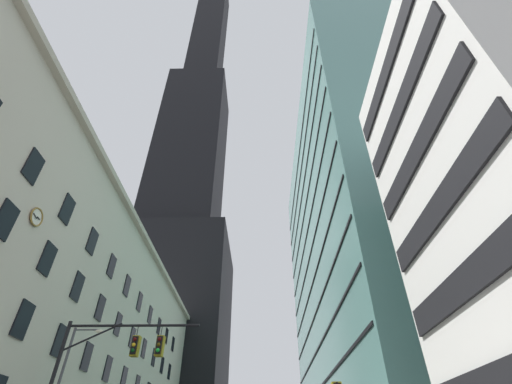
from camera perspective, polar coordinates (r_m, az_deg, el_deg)
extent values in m
cube|color=beige|center=(48.05, -30.97, -19.43)|extent=(17.83, 64.41, 24.42)
cube|color=#B2A893|center=(48.36, -17.20, -8.04)|extent=(0.70, 64.41, 0.60)
cube|color=black|center=(27.50, -33.81, -16.93)|extent=(0.14, 1.40, 2.20)
cube|color=black|center=(31.64, -29.42, -20.44)|extent=(0.14, 1.40, 2.20)
cube|color=black|center=(36.00, -25.93, -23.05)|extent=(0.14, 1.40, 2.20)
cube|color=black|center=(40.51, -23.11, -25.02)|extent=(0.14, 1.40, 2.20)
cube|color=black|center=(45.12, -20.80, -26.56)|extent=(0.14, 1.40, 2.20)
cube|color=black|center=(25.24, -35.75, -3.71)|extent=(0.14, 1.40, 2.20)
cube|color=black|center=(28.85, -30.95, -9.33)|extent=(0.14, 1.40, 2.20)
cube|color=black|center=(32.82, -27.16, -13.60)|extent=(0.14, 1.40, 2.20)
cube|color=black|center=(37.04, -24.12, -16.89)|extent=(0.14, 1.40, 2.20)
cube|color=black|center=(41.43, -21.64, -19.46)|extent=(0.14, 1.40, 2.20)
cube|color=black|center=(45.95, -19.58, -21.50)|extent=(0.14, 1.40, 2.20)
cube|color=black|center=(50.56, -17.85, -23.16)|extent=(0.14, 1.40, 2.20)
cube|color=black|center=(55.24, -16.38, -24.52)|extent=(0.14, 1.40, 2.20)
cube|color=black|center=(59.97, -15.11, -25.66)|extent=(0.14, 1.40, 2.20)
cube|color=black|center=(64.74, -14.02, -26.62)|extent=(0.14, 1.40, 2.20)
cube|color=black|center=(27.36, -32.61, 3.56)|extent=(0.14, 1.40, 2.20)
cube|color=black|center=(30.71, -28.50, -2.51)|extent=(0.14, 1.40, 2.20)
cube|color=black|center=(34.47, -25.21, -7.31)|extent=(0.14, 1.40, 2.20)
cube|color=black|center=(38.51, -22.54, -11.12)|extent=(0.14, 1.40, 2.20)
cube|color=black|center=(42.76, -20.34, -14.17)|extent=(0.14, 1.40, 2.20)
cube|color=black|center=(47.15, -18.49, -16.65)|extent=(0.14, 1.40, 2.20)
cube|color=black|center=(51.65, -16.93, -18.69)|extent=(0.14, 1.40, 2.20)
cube|color=black|center=(56.24, -15.60, -20.39)|extent=(0.14, 1.40, 2.20)
cube|color=black|center=(60.89, -14.44, -21.82)|extent=(0.14, 1.40, 2.20)
cube|color=black|center=(65.59, -13.43, -23.04)|extent=(0.14, 1.40, 2.20)
torus|color=olive|center=(27.47, -32.20, -3.48)|extent=(0.12, 1.30, 1.30)
cylinder|color=silver|center=(27.50, -32.27, -3.48)|extent=(0.05, 1.13, 1.13)
cube|color=black|center=(27.56, -32.01, -3.66)|extent=(0.03, 0.33, 0.08)
cube|color=black|center=(27.27, -32.39, -3.30)|extent=(0.03, 0.50, 0.17)
cube|color=black|center=(91.52, -15.01, -21.94)|extent=(29.40, 29.40, 48.02)
cube|color=black|center=(120.54, -10.57, 5.99)|extent=(20.58, 20.58, 69.84)
cube|color=black|center=(183.14, -7.56, 24.15)|extent=(13.23, 13.23, 87.30)
cube|color=black|center=(13.23, 35.83, -23.77)|extent=(0.16, 9.52, 1.10)
cube|color=black|center=(13.95, 31.33, -12.23)|extent=(0.16, 9.52, 1.10)
cube|color=black|center=(15.23, 27.76, -2.16)|extent=(0.16, 9.52, 1.10)
cube|color=black|center=(16.95, 24.87, 6.12)|extent=(0.16, 9.52, 1.10)
cube|color=black|center=(19.00, 22.49, 12.74)|extent=(0.16, 9.52, 1.10)
cube|color=black|center=(21.27, 20.52, 17.99)|extent=(0.16, 9.52, 1.10)
cube|color=slate|center=(54.82, 18.39, -9.39)|extent=(18.76, 49.36, 50.76)
cube|color=black|center=(48.16, 10.02, -24.09)|extent=(0.12, 48.36, 0.24)
cube|color=black|center=(49.21, 9.49, -19.57)|extent=(0.12, 48.36, 0.24)
cube|color=black|center=(50.55, 9.02, -15.26)|extent=(0.12, 48.36, 0.24)
cube|color=black|center=(52.16, 8.60, -11.20)|extent=(0.12, 48.36, 0.24)
cube|color=black|center=(54.03, 8.21, -7.40)|extent=(0.12, 48.36, 0.24)
cube|color=black|center=(56.12, 7.85, -3.87)|extent=(0.12, 48.36, 0.24)
cube|color=black|center=(58.40, 7.52, -0.60)|extent=(0.12, 48.36, 0.24)
cube|color=black|center=(60.87, 7.22, 2.42)|extent=(0.12, 48.36, 0.24)
cube|color=black|center=(63.49, 6.95, 5.19)|extent=(0.12, 48.36, 0.24)
cylinder|color=black|center=(21.95, -19.28, -19.91)|extent=(7.31, 0.14, 0.14)
cylinder|color=black|center=(22.61, -25.20, -20.65)|extent=(3.01, 0.10, 1.52)
cylinder|color=black|center=(21.79, -18.80, -20.72)|extent=(0.04, 0.04, 0.60)
cube|color=black|center=(21.61, -19.23, -22.61)|extent=(0.30, 0.30, 0.90)
cube|color=olive|center=(21.77, -19.09, -22.73)|extent=(0.40, 0.40, 1.04)
sphere|color=#450808|center=(21.53, -19.19, -21.78)|extent=(0.20, 0.20, 0.20)
sphere|color=yellow|center=(21.46, -19.35, -22.49)|extent=(0.20, 0.20, 0.20)
sphere|color=#083D10|center=(21.40, -19.52, -23.20)|extent=(0.20, 0.20, 0.20)
cylinder|color=black|center=(21.41, -15.18, -21.08)|extent=(0.04, 0.04, 0.60)
cube|color=black|center=(21.22, -15.53, -23.01)|extent=(0.30, 0.30, 0.90)
cube|color=olive|center=(21.38, -15.42, -23.13)|extent=(0.40, 0.40, 1.04)
sphere|color=#450808|center=(21.14, -15.50, -22.16)|extent=(0.20, 0.20, 0.20)
sphere|color=#4B3A08|center=(21.07, -15.64, -22.89)|extent=(0.20, 0.20, 0.20)
sphere|color=green|center=(21.01, -15.77, -23.62)|extent=(0.20, 0.20, 0.20)
cylinder|color=#47474C|center=(28.93, -25.86, -19.62)|extent=(1.74, 0.10, 0.10)
ellipsoid|color=#EFE5C6|center=(28.55, -24.25, -20.04)|extent=(0.56, 0.32, 0.24)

